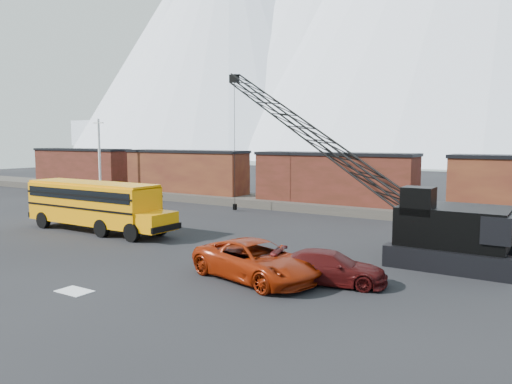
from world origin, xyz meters
TOP-DOWN VIEW (x-y plane):
  - ground at (0.00, 0.00)m, footprint 160.00×160.00m
  - gravel_berm at (0.00, 22.00)m, footprint 120.00×5.00m
  - boxcar_west_far at (-32.00, 22.00)m, footprint 13.70×3.10m
  - boxcar_west_near at (-16.00, 22.00)m, footprint 13.70×3.10m
  - boxcar_mid at (0.00, 22.00)m, footprint 13.70×3.10m
  - utility_pole at (-24.00, 18.00)m, footprint 1.40×0.24m
  - snow_patch at (0.50, -4.00)m, footprint 1.40×0.90m
  - school_bus at (-9.14, 5.12)m, footprint 11.65×2.65m
  - red_pickup at (5.63, 1.24)m, footprint 6.52×4.20m
  - maroon_suv at (8.50, 2.42)m, footprint 5.01×3.00m
  - crawler_crane at (1.89, 12.97)m, footprint 22.25×11.63m

SIDE VIEW (x-z plane):
  - ground at x=0.00m, z-range 0.00..0.00m
  - snow_patch at x=0.50m, z-range 0.00..0.02m
  - gravel_berm at x=0.00m, z-range 0.00..0.70m
  - maroon_suv at x=8.50m, z-range 0.00..1.36m
  - red_pickup at x=5.63m, z-range 0.00..1.67m
  - school_bus at x=-9.14m, z-range 0.20..3.39m
  - boxcar_west_far at x=-32.00m, z-range 0.68..4.85m
  - boxcar_west_near at x=-16.00m, z-range 0.68..4.85m
  - boxcar_mid at x=0.00m, z-range 0.68..4.85m
  - utility_pole at x=-24.00m, z-range 0.15..8.15m
  - crawler_crane at x=1.89m, z-range 0.90..12.26m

